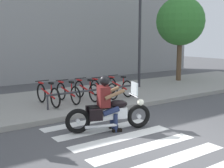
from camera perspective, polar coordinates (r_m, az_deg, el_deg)
name	(u,v)px	position (r m, az deg, el deg)	size (l,w,h in m)	color
ground_plane	(171,140)	(7.09, 11.45, -10.69)	(48.00, 48.00, 0.00)	#4C4C4F
sidewalk	(71,100)	(11.00, -7.96, -3.07)	(24.00, 4.40, 0.15)	gray
crosswalk_stripe_1	(172,160)	(6.02, 11.61, -14.32)	(2.80, 0.40, 0.01)	white
crosswalk_stripe_2	(145,148)	(6.55, 6.40, -12.22)	(2.80, 0.40, 0.01)	white
crosswalk_stripe_3	(122,137)	(7.12, 2.06, -10.37)	(2.80, 0.40, 0.01)	white
crosswalk_stripe_4	(104,129)	(7.74, -1.57, -8.76)	(2.80, 0.40, 0.01)	white
crosswalk_stripe_5	(88,122)	(8.39, -4.62, -7.36)	(2.80, 0.40, 0.01)	white
motorcycle	(110,113)	(7.50, -0.46, -5.71)	(2.19, 0.94, 1.23)	black
rider	(107,99)	(7.40, -1.05, -3.00)	(0.73, 0.67, 1.44)	#591919
bicycle_0	(48,95)	(9.85, -12.39, -2.03)	(0.48, 1.70, 0.80)	black
bicycle_1	(68,93)	(10.15, -8.59, -1.66)	(0.48, 1.63, 0.76)	black
bicycle_2	(86,90)	(10.49, -5.02, -1.23)	(0.48, 1.61, 0.77)	black
bicycle_3	(103,89)	(10.87, -1.69, -0.91)	(0.48, 1.70, 0.74)	black
bicycle_4	(119,86)	(11.28, 1.41, -0.47)	(0.48, 1.61, 0.77)	black
bike_rack	(95,91)	(10.01, -3.43, -1.35)	(3.52, 0.07, 0.49)	#333338
street_lamp	(140,31)	(13.13, 5.44, 10.26)	(0.28, 0.28, 4.39)	#2D2D33
tree_near_rack	(180,21)	(15.57, 13.20, 11.78)	(2.46, 2.46, 4.42)	brown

